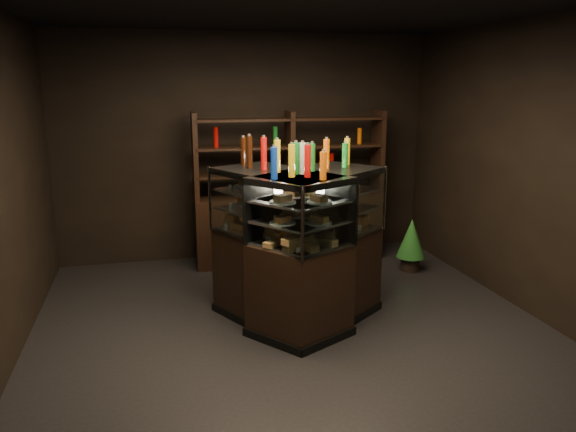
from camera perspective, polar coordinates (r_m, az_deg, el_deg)
The scene contains 7 objects.
ground at distance 5.67m, azimuth 0.41°, elevation -11.22°, with size 5.00×5.00×0.00m, color black.
room_shell at distance 5.17m, azimuth 0.45°, elevation 8.71°, with size 5.02×5.02×3.01m.
display_case at distance 5.60m, azimuth 1.07°, elevation -5.88°, with size 1.78×1.58×1.55m.
food_display at distance 5.42m, azimuth 1.10°, elevation 0.38°, with size 1.32×1.23×0.47m.
bottles_top at distance 5.33m, azimuth 1.12°, elevation 6.01°, with size 1.14×1.08×0.30m.
potted_conifer at distance 7.30m, azimuth 12.43°, elevation -2.13°, with size 0.36×0.36×0.77m.
back_shelving at distance 7.47m, azimuth 0.18°, elevation -0.15°, with size 2.50×0.47×2.00m.
Camera 1 is at (-1.28, -4.99, 2.39)m, focal length 35.00 mm.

